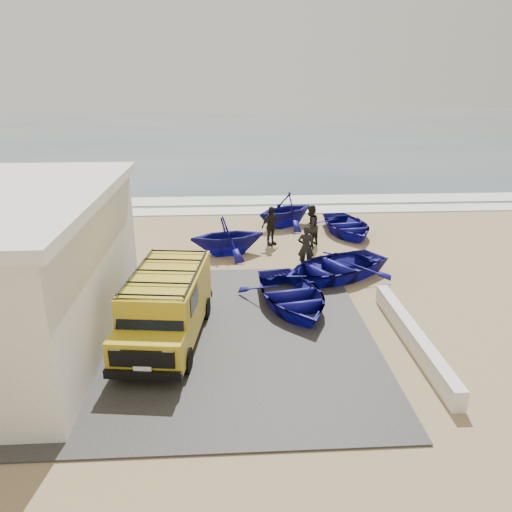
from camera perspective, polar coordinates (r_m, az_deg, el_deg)
name	(u,v)px	position (r m, az deg, el deg)	size (l,w,h in m)	color
ground	(232,304)	(16.64, -2.71, -5.51)	(160.00, 160.00, 0.00)	#A0865D
slab	(165,335)	(14.96, -10.37, -8.82)	(12.00, 10.00, 0.05)	#393734
ocean	(227,130)	(71.39, -3.36, 14.15)	(180.00, 88.00, 0.01)	#385166
surf_line	(229,211)	(27.95, -3.06, 5.16)	(180.00, 1.60, 0.06)	white
surf_wash	(229,201)	(30.37, -3.10, 6.34)	(180.00, 2.20, 0.04)	white
parapet	(413,337)	(14.76, 17.50, -8.81)	(0.35, 6.00, 0.55)	silver
van	(166,304)	(14.26, -10.22, -5.45)	(2.44, 4.98, 2.05)	gold
boat_near_left	(292,295)	(16.27, 4.08, -4.48)	(2.97, 4.15, 0.86)	navy
boat_near_right	(333,267)	(18.74, 8.83, -1.22)	(3.13, 4.38, 0.91)	navy
boat_mid_left	(228,236)	(20.94, -3.28, 2.33)	(2.69, 3.12, 1.64)	navy
boat_mid_right	(347,226)	(24.15, 10.31, 3.44)	(2.88, 4.03, 0.83)	navy
boat_far_left	(285,210)	(24.98, 3.38, 5.31)	(2.79, 3.24, 1.70)	navy
fisherman_front	(306,247)	(19.36, 5.72, 0.98)	(0.65, 0.42, 1.77)	black
fisherman_middle	(310,226)	(22.10, 6.23, 3.45)	(0.89, 0.70, 1.84)	black
fisherman_back	(271,226)	(22.11, 1.71, 3.47)	(1.03, 0.43, 1.76)	black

